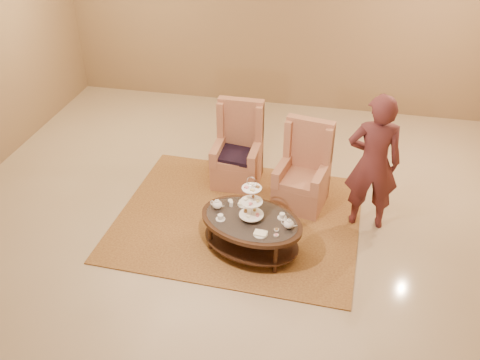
% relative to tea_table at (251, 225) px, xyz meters
% --- Properties ---
extents(ground, '(8.00, 8.00, 0.00)m').
position_rel_tea_table_xyz_m(ground, '(-0.21, 0.27, -0.39)').
color(ground, '#C6B293').
rests_on(ground, ground).
extents(ceiling, '(8.00, 8.00, 0.02)m').
position_rel_tea_table_xyz_m(ceiling, '(-0.21, 0.27, -0.39)').
color(ceiling, silver).
rests_on(ceiling, ground).
extents(wall_back, '(8.00, 0.04, 3.50)m').
position_rel_tea_table_xyz_m(wall_back, '(-0.21, 4.27, 1.36)').
color(wall_back, '#957651').
rests_on(wall_back, ground).
extents(rug, '(3.25, 2.74, 0.02)m').
position_rel_tea_table_xyz_m(rug, '(-0.28, 0.59, -0.38)').
color(rug, '#AA7D3C').
rests_on(rug, ground).
extents(tea_table, '(1.49, 1.22, 1.07)m').
position_rel_tea_table_xyz_m(tea_table, '(0.00, 0.00, 0.00)').
color(tea_table, black).
rests_on(tea_table, ground).
extents(armchair_left, '(0.66, 0.68, 1.21)m').
position_rel_tea_table_xyz_m(armchair_left, '(-0.49, 1.53, 0.02)').
color(armchair_left, '#B57455').
rests_on(armchair_left, ground).
extents(armchair_right, '(0.76, 0.78, 1.20)m').
position_rel_tea_table_xyz_m(armchair_right, '(0.50, 1.16, 0.01)').
color(armchair_right, '#B57455').
rests_on(armchair_right, ground).
extents(person, '(0.70, 0.48, 1.85)m').
position_rel_tea_table_xyz_m(person, '(1.36, 0.85, 0.53)').
color(person, '#532326').
rests_on(person, ground).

